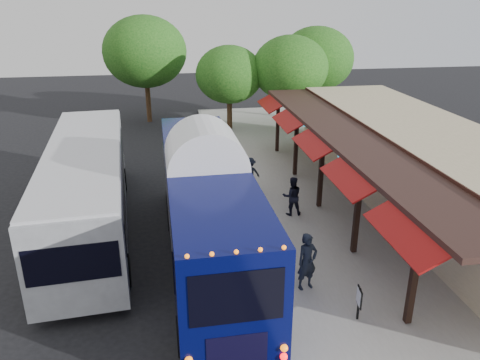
{
  "coord_description": "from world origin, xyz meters",
  "views": [
    {
      "loc": [
        -2.65,
        -14.01,
        8.86
      ],
      "look_at": [
        0.2,
        3.68,
        1.8
      ],
      "focal_mm": 35.0,
      "sensor_mm": 36.0,
      "label": 1
    }
  ],
  "objects_px": {
    "city_bus": "(87,185)",
    "ped_a": "(307,262)",
    "ped_b": "(292,196)",
    "sign_board": "(359,299)",
    "ped_d": "(250,173)",
    "coach_bus": "(207,204)",
    "ped_c": "(232,144)"
  },
  "relations": [
    {
      "from": "coach_bus",
      "to": "city_bus",
      "type": "xyz_separation_m",
      "value": [
        -4.45,
        3.13,
        -0.23
      ]
    },
    {
      "from": "city_bus",
      "to": "ped_a",
      "type": "xyz_separation_m",
      "value": [
        7.35,
        -5.69,
        -0.81
      ]
    },
    {
      "from": "ped_d",
      "to": "ped_a",
      "type": "bearing_deg",
      "value": 80.88
    },
    {
      "from": "city_bus",
      "to": "ped_a",
      "type": "distance_m",
      "value": 9.33
    },
    {
      "from": "ped_b",
      "to": "city_bus",
      "type": "bearing_deg",
      "value": 0.01
    },
    {
      "from": "ped_a",
      "to": "ped_d",
      "type": "xyz_separation_m",
      "value": [
        -0.3,
        8.45,
        -0.17
      ]
    },
    {
      "from": "coach_bus",
      "to": "ped_b",
      "type": "distance_m",
      "value": 4.88
    },
    {
      "from": "ped_b",
      "to": "ped_d",
      "type": "xyz_separation_m",
      "value": [
        -1.25,
        3.12,
        -0.06
      ]
    },
    {
      "from": "city_bus",
      "to": "sign_board",
      "type": "distance_m",
      "value": 11.25
    },
    {
      "from": "ped_b",
      "to": "sign_board",
      "type": "height_order",
      "value": "ped_b"
    },
    {
      "from": "ped_a",
      "to": "ped_d",
      "type": "distance_m",
      "value": 8.46
    },
    {
      "from": "city_bus",
      "to": "ped_b",
      "type": "xyz_separation_m",
      "value": [
        8.3,
        -0.35,
        -0.91
      ]
    },
    {
      "from": "ped_a",
      "to": "ped_d",
      "type": "relative_size",
      "value": 1.21
    },
    {
      "from": "ped_b",
      "to": "ped_d",
      "type": "bearing_deg",
      "value": -65.8
    },
    {
      "from": "sign_board",
      "to": "ped_a",
      "type": "bearing_deg",
      "value": 128.1
    },
    {
      "from": "ped_c",
      "to": "sign_board",
      "type": "xyz_separation_m",
      "value": [
        1.49,
        -15.12,
        -0.08
      ]
    },
    {
      "from": "coach_bus",
      "to": "ped_b",
      "type": "relative_size",
      "value": 7.38
    },
    {
      "from": "city_bus",
      "to": "sign_board",
      "type": "bearing_deg",
      "value": -46.23
    },
    {
      "from": "ped_a",
      "to": "ped_b",
      "type": "height_order",
      "value": "ped_a"
    },
    {
      "from": "city_bus",
      "to": "ped_d",
      "type": "distance_m",
      "value": 7.64
    },
    {
      "from": "ped_d",
      "to": "city_bus",
      "type": "bearing_deg",
      "value": 10.27
    },
    {
      "from": "coach_bus",
      "to": "ped_d",
      "type": "height_order",
      "value": "coach_bus"
    },
    {
      "from": "sign_board",
      "to": "ped_c",
      "type": "bearing_deg",
      "value": 103.82
    },
    {
      "from": "coach_bus",
      "to": "city_bus",
      "type": "height_order",
      "value": "coach_bus"
    },
    {
      "from": "coach_bus",
      "to": "ped_c",
      "type": "xyz_separation_m",
      "value": [
        2.43,
        10.8,
        -1.21
      ]
    },
    {
      "from": "coach_bus",
      "to": "ped_c",
      "type": "relative_size",
      "value": 8.04
    },
    {
      "from": "city_bus",
      "to": "ped_c",
      "type": "bearing_deg",
      "value": 43.53
    },
    {
      "from": "city_bus",
      "to": "ped_d",
      "type": "xyz_separation_m",
      "value": [
        7.06,
        2.77,
        -0.97
      ]
    },
    {
      "from": "ped_c",
      "to": "ped_d",
      "type": "height_order",
      "value": "ped_d"
    },
    {
      "from": "ped_a",
      "to": "coach_bus",
      "type": "bearing_deg",
      "value": 122.32
    },
    {
      "from": "ped_c",
      "to": "ped_d",
      "type": "bearing_deg",
      "value": 95.91
    },
    {
      "from": "ped_b",
      "to": "sign_board",
      "type": "relative_size",
      "value": 1.65
    }
  ]
}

